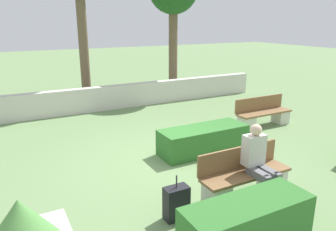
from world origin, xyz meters
TOP-DOWN VIEW (x-y plane):
  - ground_plane at (0.00, 0.00)m, footprint 60.00×60.00m
  - perimeter_wall at (0.00, 4.89)m, footprint 12.30×0.30m
  - bench_front at (0.40, -1.82)m, footprint 1.71×0.49m
  - bench_left_side at (3.51, 0.97)m, footprint 1.77×0.48m
  - person_seated_man at (0.55, -1.96)m, footprint 0.38×0.64m
  - hedge_block_near_left at (0.87, 0.16)m, footprint 2.11×0.74m
  - hedge_block_mid_left at (-0.42, -2.82)m, footprint 1.90×0.67m
  - suitcase at (-1.02, -1.89)m, footprint 0.38×0.22m

SIDE VIEW (x-z plane):
  - ground_plane at x=0.00m, z-range 0.00..0.00m
  - suitcase at x=-1.02m, z-range -0.10..0.64m
  - hedge_block_near_left at x=0.87m, z-range 0.00..0.60m
  - hedge_block_mid_left at x=-0.42m, z-range 0.00..0.61m
  - bench_front at x=0.40m, z-range -0.10..0.72m
  - bench_left_side at x=3.51m, z-range -0.10..0.73m
  - perimeter_wall at x=0.00m, z-range 0.00..0.81m
  - person_seated_man at x=0.55m, z-range 0.06..1.35m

